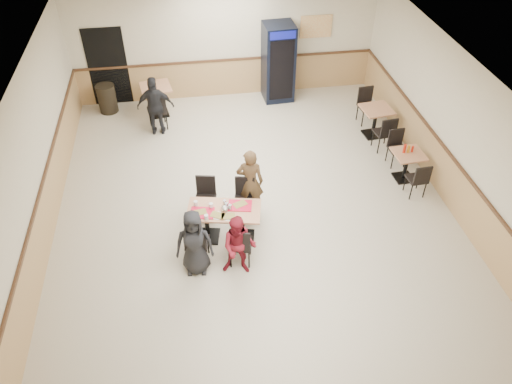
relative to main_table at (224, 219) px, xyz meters
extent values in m
plane|color=beige|center=(0.68, 0.65, -0.48)|extent=(10.00, 10.00, 0.00)
plane|color=silver|center=(0.68, 0.65, 2.52)|extent=(10.00, 10.00, 0.00)
plane|color=beige|center=(0.68, 5.65, 1.02)|extent=(8.00, 0.00, 8.00)
plane|color=beige|center=(-3.32, 0.65, 1.02)|extent=(0.00, 10.00, 10.00)
plane|color=beige|center=(4.68, 0.65, 1.02)|extent=(0.00, 10.00, 10.00)
cube|color=tan|center=(0.68, 5.63, 0.02)|extent=(7.98, 0.03, 1.00)
cube|color=tan|center=(4.66, 0.65, 0.02)|extent=(0.03, 9.98, 1.00)
cube|color=#472B19|center=(0.68, 5.62, 0.55)|extent=(7.98, 0.04, 0.06)
cube|color=black|center=(-2.42, 5.63, 0.57)|extent=(1.00, 0.02, 2.10)
cube|color=orange|center=(3.08, 5.61, 1.32)|extent=(0.85, 0.02, 0.60)
cube|color=black|center=(-0.33, 0.07, -0.46)|extent=(0.51, 0.51, 0.04)
cylinder|color=black|center=(-0.33, 0.07, -0.11)|extent=(0.09, 0.09, 0.66)
cube|color=tan|center=(-0.33, 0.07, 0.22)|extent=(0.80, 0.80, 0.04)
cube|color=black|center=(0.33, -0.07, -0.46)|extent=(0.51, 0.51, 0.04)
cylinder|color=black|center=(0.33, -0.07, -0.11)|extent=(0.09, 0.09, 0.66)
cube|color=tan|center=(0.33, -0.07, 0.22)|extent=(0.80, 0.80, 0.04)
imported|color=black|center=(-0.59, -0.72, 0.19)|extent=(0.70, 0.49, 1.35)
imported|color=maroon|center=(0.17, -0.87, 0.15)|extent=(0.70, 0.61, 1.26)
imported|color=#4E3821|center=(0.59, 0.72, 0.26)|extent=(0.60, 0.45, 1.48)
imported|color=black|center=(-1.24, 3.93, 0.27)|extent=(0.91, 0.43, 1.51)
cube|color=red|center=(-0.40, -0.04, 0.25)|extent=(0.49, 0.40, 0.02)
cube|color=red|center=(0.31, 0.06, 0.25)|extent=(0.49, 0.40, 0.02)
cylinder|color=silver|center=(0.31, 0.08, 0.25)|extent=(0.22, 0.22, 0.01)
cube|color=tan|center=(0.31, 0.08, 0.26)|extent=(0.30, 0.25, 0.02)
cylinder|color=silver|center=(0.06, -0.21, 0.25)|extent=(0.22, 0.22, 0.01)
cube|color=tan|center=(0.06, -0.21, 0.26)|extent=(0.27, 0.19, 0.02)
cylinder|color=silver|center=(-0.13, -0.15, 0.25)|extent=(0.22, 0.22, 0.01)
cube|color=tan|center=(-0.13, -0.15, 0.26)|extent=(0.30, 0.26, 0.02)
cylinder|color=silver|center=(-0.45, -0.03, 0.25)|extent=(0.22, 0.22, 0.01)
cube|color=tan|center=(-0.45, -0.03, 0.26)|extent=(0.27, 0.20, 0.02)
cylinder|color=silver|center=(-0.52, -0.14, 0.29)|extent=(0.08, 0.08, 0.10)
cylinder|color=silver|center=(-0.50, 0.20, 0.29)|extent=(0.08, 0.08, 0.10)
cylinder|color=silver|center=(-0.23, 0.10, 0.29)|extent=(0.08, 0.08, 0.10)
cylinder|color=silver|center=(-0.34, -0.21, 0.29)|extent=(0.08, 0.08, 0.10)
cylinder|color=#ACB2C0|center=(0.11, -0.02, 0.30)|extent=(0.07, 0.07, 0.12)
cylinder|color=#ACB2C0|center=(0.06, 0.04, 0.30)|extent=(0.07, 0.07, 0.12)
cylinder|color=#ACB2C0|center=(0.03, 0.12, 0.30)|extent=(0.07, 0.07, 0.12)
ellipsoid|color=white|center=(0.02, -0.02, 0.29)|extent=(0.15, 0.15, 0.10)
cube|color=black|center=(4.10, 1.24, -0.46)|extent=(0.43, 0.43, 0.04)
cylinder|color=black|center=(4.10, 1.24, -0.14)|extent=(0.08, 0.08, 0.61)
cube|color=tan|center=(4.10, 1.24, 0.18)|extent=(0.66, 0.66, 0.04)
cube|color=black|center=(4.01, 3.02, -0.46)|extent=(0.49, 0.49, 0.04)
cylinder|color=black|center=(4.01, 3.02, -0.11)|extent=(0.09, 0.09, 0.67)
cube|color=tan|center=(4.01, 3.02, 0.24)|extent=(0.76, 0.76, 0.04)
cylinder|color=#B71D0D|center=(4.00, 1.29, 0.29)|extent=(0.06, 0.06, 0.20)
cylinder|color=#BA8018|center=(4.09, 1.29, 0.28)|extent=(0.06, 0.06, 0.17)
cylinder|color=#B71D0D|center=(4.18, 1.29, 0.26)|extent=(0.05, 0.05, 0.14)
cube|color=black|center=(-1.24, 4.85, -0.46)|extent=(0.55, 0.55, 0.04)
cylinder|color=black|center=(-1.24, 4.85, -0.07)|extent=(0.10, 0.10, 0.73)
cube|color=tan|center=(-1.24, 4.85, 0.30)|extent=(0.86, 0.86, 0.04)
cube|color=black|center=(2.01, 5.25, 0.55)|extent=(0.82, 0.80, 2.07)
cube|color=black|center=(2.03, 4.86, 0.50)|extent=(0.63, 0.05, 1.63)
cube|color=#0C128E|center=(2.03, 4.84, 1.46)|extent=(0.65, 0.05, 0.20)
cylinder|color=black|center=(-2.54, 5.20, -0.11)|extent=(0.48, 0.48, 0.75)
camera|label=1|loc=(-0.47, -6.85, 6.39)|focal=35.00mm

